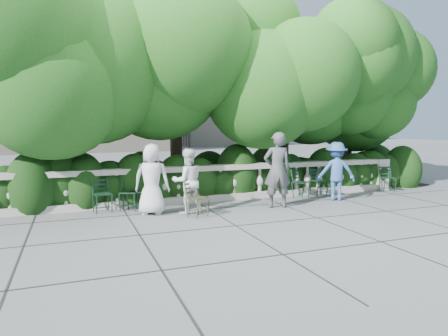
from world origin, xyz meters
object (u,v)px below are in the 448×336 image
object	(u,v)px
chair_weathered	(202,218)
person_older_blue	(336,171)
chair_b	(128,211)
person_woman_grey	(277,170)
person_businessman	(152,179)
chair_c	(135,210)
person_casual_man	(188,181)
chair_d	(305,198)
chair_f	(389,192)
chair_e	(322,196)
chair_a	(104,213)

from	to	relation	value
chair_weathered	person_older_blue	bearing A→B (deg)	-19.82
chair_b	person_woman_grey	distance (m)	3.87
person_businessman	chair_c	bearing A→B (deg)	-41.25
person_casual_man	chair_d	bearing A→B (deg)	-168.98
chair_f	person_woman_grey	world-z (taller)	person_woman_grey
person_businessman	chair_e	bearing A→B (deg)	-152.24
chair_e	person_casual_man	xyz separation A→B (m)	(-4.31, -0.76, 0.77)
chair_c	chair_weathered	size ratio (longest dim) A/B	1.00
chair_d	chair_a	bearing A→B (deg)	150.56
chair_c	chair_f	bearing A→B (deg)	26.43
chair_a	chair_b	bearing A→B (deg)	-7.77
chair_a	chair_c	distance (m)	0.75
chair_weathered	person_older_blue	size ratio (longest dim) A/B	0.51
chair_e	person_casual_man	world-z (taller)	person_casual_man
chair_d	chair_f	world-z (taller)	same
person_older_blue	chair_c	bearing A→B (deg)	15.91
chair_d	person_casual_man	world-z (taller)	person_casual_man
chair_a	chair_f	distance (m)	8.58
person_casual_man	person_older_blue	bearing A→B (deg)	-178.12
chair_a	chair_c	xyz separation A→B (m)	(0.75, 0.10, 0.00)
chair_e	chair_weathered	world-z (taller)	same
chair_e	chair_weathered	bearing A→B (deg)	-167.23
chair_weathered	person_businessman	bearing A→B (deg)	111.76
chair_d	chair_b	bearing A→B (deg)	150.26
chair_d	person_older_blue	xyz separation A→B (m)	(0.61, -0.58, 0.82)
chair_b	chair_d	size ratio (longest dim) A/B	1.00
chair_c	person_woman_grey	xyz separation A→B (m)	(3.44, -0.94, 0.96)
person_woman_grey	person_casual_man	xyz separation A→B (m)	(-2.31, 0.15, -0.19)
chair_a	chair_f	bearing A→B (deg)	-11.43
person_woman_grey	person_casual_man	distance (m)	2.33
chair_e	person_businessman	xyz separation A→B (m)	(-5.13, -0.56, 0.84)
chair_b	person_businessman	distance (m)	1.11
chair_c	person_older_blue	bearing A→B (deg)	20.97
chair_b	person_casual_man	distance (m)	1.70
person_woman_grey	person_older_blue	distance (m)	2.05
chair_weathered	person_older_blue	distance (m)	4.31
chair_b	chair_e	world-z (taller)	same
chair_b	chair_c	bearing A→B (deg)	41.07
chair_e	chair_d	bearing A→B (deg)	178.30
chair_b	chair_e	size ratio (longest dim) A/B	1.00
chair_e	chair_f	distance (m)	2.40
chair_a	person_woman_grey	distance (m)	4.38
chair_d	chair_weathered	bearing A→B (deg)	170.50
chair_weathered	person_casual_man	bearing A→B (deg)	76.46
chair_c	person_older_blue	size ratio (longest dim) A/B	0.51
chair_b	chair_e	distance (m)	5.64
chair_d	chair_f	bearing A→B (deg)	-31.98
person_businessman	person_casual_man	distance (m)	0.84
chair_f	chair_c	bearing A→B (deg)	-164.82
chair_weathered	person_woman_grey	bearing A→B (deg)	-18.21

